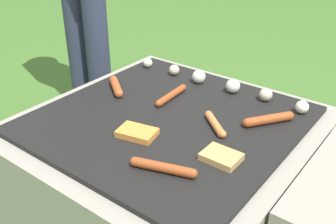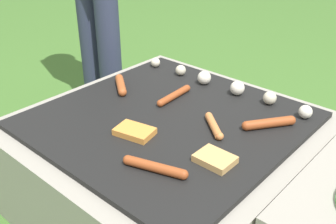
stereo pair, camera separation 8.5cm
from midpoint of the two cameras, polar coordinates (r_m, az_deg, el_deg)
The scene contains 10 objects.
ground_plane at distance 1.53m, azimuth 1.63°, elevation -13.15°, with size 14.00×14.00×0.00m, color #3D6628.
grill at distance 1.41m, azimuth 1.74°, elevation -7.52°, with size 0.90×0.90×0.37m.
sausage_front_center at distance 1.43m, azimuth 2.61°, elevation 2.40°, with size 0.03×0.18×0.03m.
sausage_mid_left at distance 1.25m, azimuth 8.58°, elevation -2.02°, with size 0.12×0.11×0.02m.
sausage_front_right at distance 1.05m, azimuth 0.40°, elevation -8.04°, with size 0.18×0.08×0.03m.
sausage_mid_right at distance 1.30m, azimuth 16.27°, elevation -1.58°, with size 0.12×0.16×0.03m.
sausage_back_center at distance 1.51m, azimuth -5.27°, elevation 3.92°, with size 0.14×0.11×0.03m.
bread_slice_left at distance 1.21m, azimuth -2.87°, elevation -2.88°, with size 0.13×0.10×0.02m.
bread_slice_right at distance 1.10m, azimuth 9.04°, elevation -6.80°, with size 0.10×0.08×0.02m.
mushroom_row at distance 1.50m, azimuth 10.01°, elevation 3.91°, with size 0.72×0.07×0.05m.
Camera 2 is at (0.76, -0.85, 1.02)m, focal length 42.00 mm.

